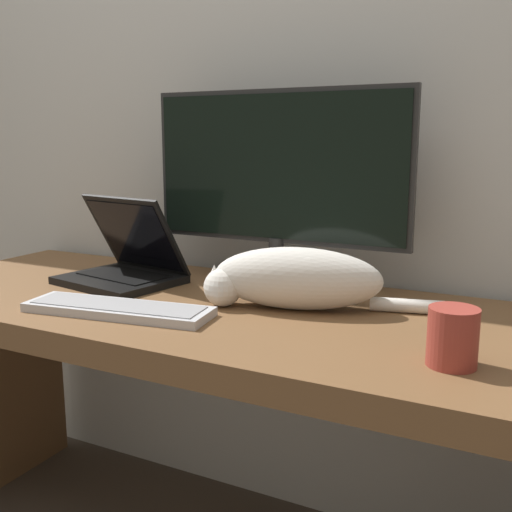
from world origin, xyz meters
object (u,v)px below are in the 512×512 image
(cat, at_px, (293,278))
(external_keyboard, at_px, (118,309))
(laptop, at_px, (125,265))
(coffee_mug, at_px, (453,337))
(monitor, at_px, (277,179))

(cat, bearing_deg, external_keyboard, -160.84)
(laptop, bearing_deg, cat, 6.83)
(cat, bearing_deg, coffee_mug, -41.58)
(monitor, distance_m, laptop, 0.48)
(monitor, height_order, external_keyboard, monitor)
(cat, relative_size, coffee_mug, 5.09)
(monitor, height_order, coffee_mug, monitor)
(external_keyboard, bearing_deg, cat, 24.83)
(external_keyboard, bearing_deg, monitor, 53.27)
(monitor, distance_m, external_keyboard, 0.52)
(laptop, bearing_deg, external_keyboard, -43.67)
(monitor, xyz_separation_m, laptop, (-0.39, -0.14, -0.24))
(cat, xyz_separation_m, coffee_mug, (0.38, -0.20, -0.02))
(external_keyboard, relative_size, coffee_mug, 4.32)
(monitor, relative_size, laptop, 2.10)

